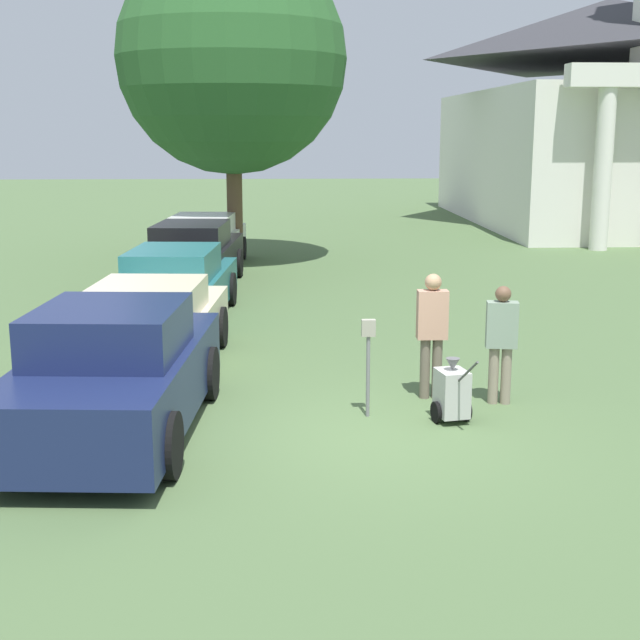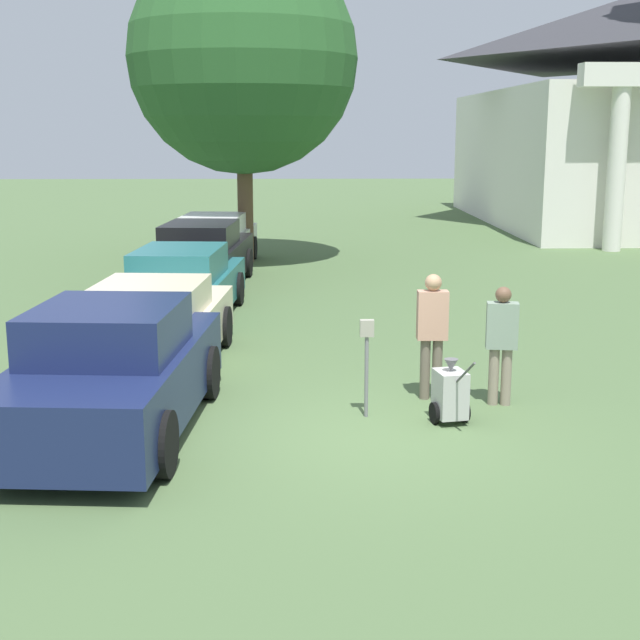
# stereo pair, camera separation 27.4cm
# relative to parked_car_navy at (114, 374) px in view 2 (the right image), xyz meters

# --- Properties ---
(ground_plane) EXTENTS (120.00, 120.00, 0.00)m
(ground_plane) POSITION_rel_parked_car_navy_xyz_m (2.98, -0.19, -0.76)
(ground_plane) COLOR #4C663D
(parked_car_navy) EXTENTS (2.30, 4.82, 1.64)m
(parked_car_navy) POSITION_rel_parked_car_navy_xyz_m (0.00, 0.00, 0.00)
(parked_car_navy) COLOR #19234C
(parked_car_navy) RESTS_ON ground_plane
(parked_car_cream) EXTENTS (2.23, 4.93, 1.39)m
(parked_car_cream) POSITION_rel_parked_car_navy_xyz_m (0.00, 3.05, -0.10)
(parked_car_cream) COLOR beige
(parked_car_cream) RESTS_ON ground_plane
(parked_car_teal) EXTENTS (2.22, 5.42, 1.46)m
(parked_car_teal) POSITION_rel_parked_car_navy_xyz_m (-0.00, 6.66, -0.08)
(parked_car_teal) COLOR #23666B
(parked_car_teal) RESTS_ON ground_plane
(parked_car_black) EXTENTS (2.23, 5.33, 1.57)m
(parked_car_black) POSITION_rel_parked_car_navy_xyz_m (-0.00, 10.47, -0.03)
(parked_car_black) COLOR black
(parked_car_black) RESTS_ON ground_plane
(parked_car_white) EXTENTS (2.20, 4.78, 1.44)m
(parked_car_white) POSITION_rel_parked_car_navy_xyz_m (0.00, 13.88, -0.08)
(parked_car_white) COLOR silver
(parked_car_white) RESTS_ON ground_plane
(parking_meter) EXTENTS (0.18, 0.09, 1.30)m
(parking_meter) POSITION_rel_parked_car_navy_xyz_m (3.16, 0.55, 0.15)
(parking_meter) COLOR slate
(parking_meter) RESTS_ON ground_plane
(person_worker) EXTENTS (0.42, 0.23, 1.77)m
(person_worker) POSITION_rel_parked_car_navy_xyz_m (4.13, 1.32, 0.25)
(person_worker) COLOR #665B4C
(person_worker) RESTS_ON ground_plane
(person_supervisor) EXTENTS (0.45, 0.28, 1.64)m
(person_supervisor) POSITION_rel_parked_car_navy_xyz_m (5.03, 1.02, 0.17)
(person_supervisor) COLOR gray
(person_supervisor) RESTS_ON ground_plane
(equipment_cart) EXTENTS (0.52, 1.00, 1.00)m
(equipment_cart) POSITION_rel_parked_car_navy_xyz_m (4.22, 0.27, -0.37)
(equipment_cart) COLOR #B2B2AD
(equipment_cart) RESTS_ON ground_plane
(church) EXTENTS (10.47, 17.27, 22.02)m
(church) POSITION_rel_parked_car_navy_xyz_m (15.19, 24.98, 4.14)
(church) COLOR silver
(church) RESTS_ON ground_plane
(shade_tree) EXTENTS (6.31, 6.31, 8.78)m
(shade_tree) POSITION_rel_parked_car_navy_xyz_m (0.82, 14.71, 4.86)
(shade_tree) COLOR brown
(shade_tree) RESTS_ON ground_plane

